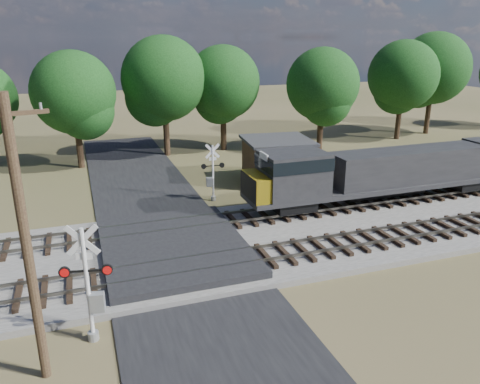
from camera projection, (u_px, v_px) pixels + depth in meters
name	position (u px, v px, depth m)	size (l,w,h in m)	color
ground	(176.00, 258.00, 23.30)	(160.00, 160.00, 0.00)	#474927
ballast_bed	(346.00, 226.00, 26.84)	(140.00, 10.00, 0.30)	gray
road	(176.00, 257.00, 23.29)	(7.00, 60.00, 0.08)	black
crossing_panel	(174.00, 248.00, 23.65)	(7.00, 9.00, 0.62)	#262628
track_near	(249.00, 258.00, 22.36)	(140.00, 2.60, 0.33)	black
track_far	(219.00, 221.00, 26.84)	(140.00, 2.60, 0.33)	black
crossing_signal_near	(91.00, 294.00, 16.42)	(1.81, 0.51, 4.53)	silver
crossing_signal_far	(212.00, 177.00, 30.99)	(1.57, 0.34, 3.90)	silver
utility_pole	(25.00, 240.00, 13.69)	(2.18, 0.70, 9.10)	#321E16
equipment_shed	(277.00, 160.00, 35.13)	(5.34, 5.34, 3.29)	#422C1C
treeline	(207.00, 82.00, 42.46)	(83.64, 10.84, 11.10)	black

